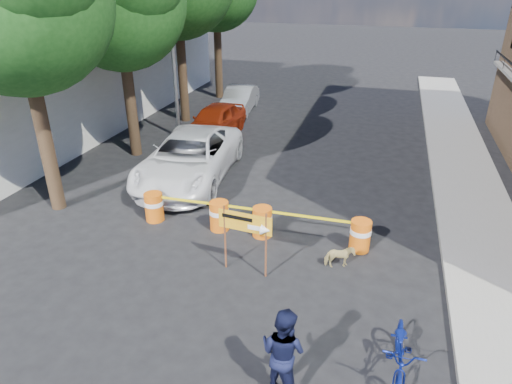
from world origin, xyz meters
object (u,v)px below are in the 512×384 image
Objects in this scene: barrel_mid_left at (219,215)px; dog at (339,257)px; detour_sign at (252,229)px; bicycle at (404,334)px; suv_white at (190,158)px; pedestrian at (283,352)px; sedan_red at (215,121)px; barrel_far_left at (154,206)px; barrel_mid_right at (262,221)px; barrel_far_right at (360,235)px; sedan_silver at (239,100)px.

barrel_mid_left is 1.21× the size of dog.
bicycle reaches higher than detour_sign.
barrel_mid_left is 3.90m from suv_white.
dog is (0.53, 4.15, -0.60)m from pedestrian.
detour_sign is 6.32m from suv_white.
bicycle is 0.48× the size of sedan_red.
pedestrian reaches higher than barrel_far_left.
bicycle is (3.86, -4.22, 0.57)m from barrel_mid_right.
barrel_mid_left is (2.11, 0.04, 0.00)m from barrel_far_left.
detour_sign is 3.65m from pedestrian.
detour_sign reaches higher than barrel_mid_right.
bicycle is at bearing -47.57° from barrel_mid_right.
barrel_mid_right is 1.21× the size of dog.
pedestrian is 0.43× the size of sedan_red.
sedan_red reaches higher than barrel_far_right.
sedan_red is at bearing 16.38° from dog.
suv_white reaches higher than sedan_silver.
detour_sign is at bearing -45.20° from pedestrian.
suv_white is at bearing -75.53° from sedan_red.
barrel_mid_right is 2.54m from dog.
bicycle is (3.61, -2.37, -0.28)m from detour_sign.
sedan_silver is at bearing 117.98° from bicycle.
bicycle is 10.48m from suv_white.
bicycle reaches higher than suv_white.
bicycle is at bearing -51.27° from sedan_red.
bicycle is at bearing -28.24° from detour_sign.
barrel_far_right is (6.21, 0.07, 0.00)m from barrel_far_left.
sedan_silver reaches higher than barrel_far_left.
sedan_red is at bearing -45.12° from pedestrian.
sedan_red is at bearing -92.35° from sedan_silver.
barrel_mid_left is at bearing 54.20° from dog.
pedestrian is at bearing 151.69° from dog.
barrel_far_right is at bearing -81.45° from pedestrian.
barrel_mid_left is 1.00× the size of barrel_mid_right.
barrel_far_right is 0.21× the size of sedan_red.
barrel_far_left is 6.21m from barrel_far_right.
suv_white is at bearing 132.86° from detour_sign.
barrel_far_right is 0.15× the size of suv_white.
barrel_far_right is at bearing -31.07° from suv_white.
barrel_far_right is 5.26m from pedestrian.
sedan_silver is at bearing 95.78° from barrel_far_left.
sedan_silver reaches higher than barrel_mid_left.
suv_white is at bearing -88.09° from sedan_silver.
barrel_far_left is 1.00× the size of barrel_far_right.
pedestrian is (3.13, -5.11, 0.44)m from barrel_mid_left.
dog is at bearing 27.88° from detour_sign.
bicycle is (5.17, -4.22, 0.57)m from barrel_mid_left.
suv_white is (-3.87, 4.97, -0.47)m from detour_sign.
dog is 7.25m from suv_white.
barrel_far_right is 10.76m from sedan_red.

